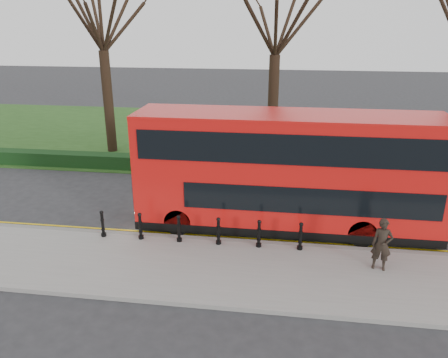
# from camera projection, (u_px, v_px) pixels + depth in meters

# --- Properties ---
(ground) EXTENTS (120.00, 120.00, 0.00)m
(ground) POSITION_uv_depth(u_px,v_px,m) (211.00, 230.00, 17.33)
(ground) COLOR #28282B
(ground) RESTS_ON ground
(pavement) EXTENTS (60.00, 4.00, 0.15)m
(pavement) POSITION_uv_depth(u_px,v_px,m) (196.00, 268.00, 14.52)
(pavement) COLOR gray
(pavement) RESTS_ON ground
(kerb) EXTENTS (60.00, 0.25, 0.16)m
(kerb) POSITION_uv_depth(u_px,v_px,m) (206.00, 240.00, 16.38)
(kerb) COLOR slate
(kerb) RESTS_ON ground
(grass_verge) EXTENTS (60.00, 18.00, 0.06)m
(grass_verge) POSITION_uv_depth(u_px,v_px,m) (246.00, 136.00, 31.27)
(grass_verge) COLOR #234717
(grass_verge) RESTS_ON ground
(hedge) EXTENTS (60.00, 0.90, 0.80)m
(hedge) POSITION_uv_depth(u_px,v_px,m) (232.00, 167.00, 23.52)
(hedge) COLOR black
(hedge) RESTS_ON ground
(yellow_line_outer) EXTENTS (60.00, 0.10, 0.01)m
(yellow_line_outer) POSITION_uv_depth(u_px,v_px,m) (208.00, 238.00, 16.68)
(yellow_line_outer) COLOR yellow
(yellow_line_outer) RESTS_ON ground
(yellow_line_inner) EXTENTS (60.00, 0.10, 0.01)m
(yellow_line_inner) POSITION_uv_depth(u_px,v_px,m) (209.00, 236.00, 16.86)
(yellow_line_inner) COLOR yellow
(yellow_line_inner) RESTS_ON ground
(tree_left) EXTENTS (7.18, 7.18, 11.21)m
(tree_left) POSITION_uv_depth(u_px,v_px,m) (100.00, 14.00, 24.87)
(tree_left) COLOR black
(tree_left) RESTS_ON ground
(tree_mid) EXTENTS (7.00, 7.00, 10.94)m
(tree_mid) POSITION_uv_depth(u_px,v_px,m) (276.00, 18.00, 23.64)
(tree_mid) COLOR black
(tree_mid) RESTS_ON ground
(bollard_row) EXTENTS (7.48, 0.15, 1.00)m
(bollard_row) POSITION_uv_depth(u_px,v_px,m) (199.00, 230.00, 15.88)
(bollard_row) COLOR black
(bollard_row) RESTS_ON pavement
(bus_lead) EXTENTS (11.57, 2.66, 4.61)m
(bus_lead) POSITION_uv_depth(u_px,v_px,m) (287.00, 173.00, 16.78)
(bus_lead) COLOR red
(bus_lead) RESTS_ON ground
(pedestrian) EXTENTS (0.71, 0.53, 1.77)m
(pedestrian) POSITION_uv_depth(u_px,v_px,m) (382.00, 245.00, 14.07)
(pedestrian) COLOR black
(pedestrian) RESTS_ON pavement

